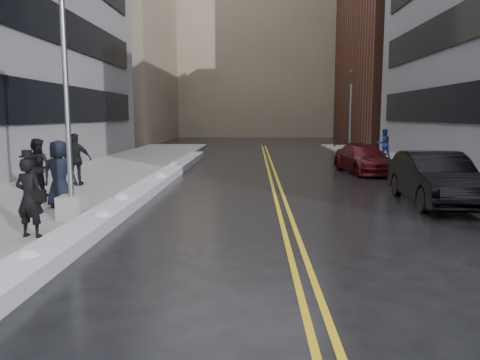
# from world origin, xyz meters

# --- Properties ---
(ground) EXTENTS (160.00, 160.00, 0.00)m
(ground) POSITION_xyz_m (0.00, 0.00, 0.00)
(ground) COLOR black
(ground) RESTS_ON ground
(sidewalk_west) EXTENTS (5.50, 50.00, 0.15)m
(sidewalk_west) POSITION_xyz_m (-5.75, 10.00, 0.07)
(sidewalk_west) COLOR gray
(sidewalk_west) RESTS_ON ground
(sidewalk_east) EXTENTS (4.00, 50.00, 0.15)m
(sidewalk_east) POSITION_xyz_m (10.00, 10.00, 0.07)
(sidewalk_east) COLOR gray
(sidewalk_east) RESTS_ON ground
(lane_line_left) EXTENTS (0.12, 50.00, 0.01)m
(lane_line_left) POSITION_xyz_m (2.35, 10.00, 0.00)
(lane_line_left) COLOR gold
(lane_line_left) RESTS_ON ground
(lane_line_right) EXTENTS (0.12, 50.00, 0.01)m
(lane_line_right) POSITION_xyz_m (2.65, 10.00, 0.00)
(lane_line_right) COLOR gold
(lane_line_right) RESTS_ON ground
(snow_ridge) EXTENTS (0.90, 30.00, 0.34)m
(snow_ridge) POSITION_xyz_m (-2.45, 8.00, 0.17)
(snow_ridge) COLOR silver
(snow_ridge) RESTS_ON ground
(building_west_far) EXTENTS (14.00, 22.00, 18.00)m
(building_west_far) POSITION_xyz_m (-15.50, 44.00, 9.00)
(building_west_far) COLOR gray
(building_west_far) RESTS_ON ground
(building_east_far) EXTENTS (14.00, 20.00, 28.00)m
(building_east_far) POSITION_xyz_m (19.00, 42.00, 14.00)
(building_east_far) COLOR #562D21
(building_east_far) RESTS_ON ground
(building_far) EXTENTS (36.00, 16.00, 22.00)m
(building_far) POSITION_xyz_m (2.00, 60.00, 11.00)
(building_far) COLOR gray
(building_far) RESTS_ON ground
(lamppost) EXTENTS (0.65, 0.65, 7.62)m
(lamppost) POSITION_xyz_m (-3.30, 2.00, 2.53)
(lamppost) COLOR gray
(lamppost) RESTS_ON sidewalk_west
(fire_hydrant) EXTENTS (0.26, 0.26, 0.73)m
(fire_hydrant) POSITION_xyz_m (9.00, 10.00, 0.55)
(fire_hydrant) COLOR maroon
(fire_hydrant) RESTS_ON sidewalk_east
(traffic_signal) EXTENTS (0.16, 0.20, 6.00)m
(traffic_signal) POSITION_xyz_m (8.50, 24.00, 3.40)
(traffic_signal) COLOR gray
(traffic_signal) RESTS_ON sidewalk_east
(pedestrian_fedora) EXTENTS (0.72, 0.53, 1.82)m
(pedestrian_fedora) POSITION_xyz_m (-3.45, -0.00, 1.06)
(pedestrian_fedora) COLOR black
(pedestrian_fedora) RESTS_ON sidewalk_west
(pedestrian_b) EXTENTS (1.07, 0.90, 1.97)m
(pedestrian_b) POSITION_xyz_m (-5.79, 5.40, 1.14)
(pedestrian_b) COLOR black
(pedestrian_b) RESTS_ON sidewalk_west
(pedestrian_c) EXTENTS (0.99, 0.65, 2.01)m
(pedestrian_c) POSITION_xyz_m (-4.22, 3.47, 1.16)
(pedestrian_c) COLOR black
(pedestrian_c) RESTS_ON sidewalk_west
(pedestrian_d) EXTENTS (1.23, 0.57, 2.05)m
(pedestrian_d) POSITION_xyz_m (-5.40, 7.86, 1.18)
(pedestrian_d) COLOR black
(pedestrian_d) RESTS_ON sidewalk_west
(pedestrian_east) EXTENTS (1.02, 0.86, 1.89)m
(pedestrian_east) POSITION_xyz_m (9.95, 20.26, 1.10)
(pedestrian_east) COLOR navy
(pedestrian_east) RESTS_ON sidewalk_east
(car_black) EXTENTS (1.99, 5.24, 1.71)m
(car_black) POSITION_xyz_m (7.50, 5.12, 0.85)
(car_black) COLOR black
(car_black) RESTS_ON ground
(car_maroon) EXTENTS (2.64, 5.13, 1.42)m
(car_maroon) POSITION_xyz_m (7.13, 13.53, 0.71)
(car_maroon) COLOR #450B0E
(car_maroon) RESTS_ON ground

